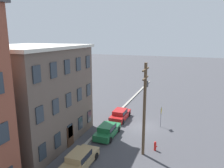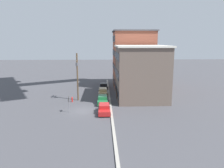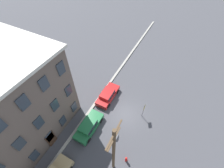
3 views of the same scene
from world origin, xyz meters
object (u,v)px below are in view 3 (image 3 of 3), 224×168
at_px(caution_sign, 144,109).
at_px(car_green, 89,126).
at_px(car_red, 108,95).
at_px(utility_pole, 114,150).
at_px(fire_hydrant, 126,159).

bearing_deg(caution_sign, car_green, 132.19).
height_order(car_green, caution_sign, caution_sign).
relative_size(car_red, utility_pole, 0.49).
distance_m(caution_sign, utility_pole, 7.95).
bearing_deg(caution_sign, car_red, 84.34).
height_order(caution_sign, fire_hydrant, caution_sign).
bearing_deg(fire_hydrant, car_red, 41.65).
height_order(car_red, utility_pole, utility_pole).
bearing_deg(caution_sign, utility_pole, 174.87).
height_order(car_red, caution_sign, caution_sign).
relative_size(caution_sign, utility_pole, 0.29).
bearing_deg(utility_pole, fire_hydrant, -41.82).
relative_size(car_green, caution_sign, 1.67).
relative_size(car_red, caution_sign, 1.67).
relative_size(car_red, fire_hydrant, 4.58).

